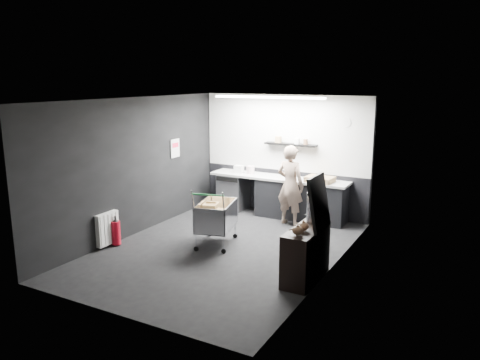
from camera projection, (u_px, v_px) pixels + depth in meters
The scene contains 22 objects.
floor at pixel (223, 249), 8.53m from camera, with size 5.50×5.50×0.00m, color black.
ceiling at pixel (222, 99), 7.95m from camera, with size 5.50×5.50×0.00m, color white.
wall_back at pixel (284, 155), 10.60m from camera, with size 5.50×5.50×0.00m, color black.
wall_front at pixel (112, 217), 5.88m from camera, with size 5.50×5.50×0.00m, color black.
wall_left at pixel (135, 167), 9.17m from camera, with size 5.50×5.50×0.00m, color black.
wall_right at pixel (333, 190), 7.31m from camera, with size 5.50×5.50×0.00m, color black.
kitchen_wall_panel at pixel (284, 133), 10.48m from camera, with size 3.95×0.02×1.70m, color silver.
dado_panel at pixel (283, 191), 10.77m from camera, with size 3.95×0.02×1.00m, color black.
floating_shelf at pixel (291, 144), 10.34m from camera, with size 1.20×0.22×0.04m, color black.
wall_clock at pixel (346, 122), 9.76m from camera, with size 0.20×0.20×0.03m, color silver.
poster at pixel (175, 148), 10.24m from camera, with size 0.02×0.30×0.40m, color silver.
poster_red_band at pixel (175, 145), 10.22m from camera, with size 0.01×0.22×0.10m, color red.
radiator at pixel (107, 229), 8.59m from camera, with size 0.10×0.50×0.60m, color silver.
ceiling_strip at pixel (268, 97), 9.55m from camera, with size 2.40×0.20×0.04m, color white.
prep_counter at pixel (283, 197), 10.45m from camera, with size 3.20×0.61×0.90m.
person at pixel (290, 185), 9.82m from camera, with size 0.62×0.41×1.70m, color beige.
shopping_cart at pixel (216, 217), 8.68m from camera, with size 0.83×1.14×1.10m.
sideboard at pixel (307, 246), 7.17m from camera, with size 0.47×1.10×1.65m.
fire_extinguisher at pixel (116, 232), 8.67m from camera, with size 0.17×0.17×0.55m.
cardboard_box at pixel (320, 179), 9.90m from camera, with size 0.56×0.43×0.11m, color #A28256.
pink_tub at pixel (250, 170), 10.72m from camera, with size 0.19×0.19×0.19m, color beige.
white_container at pixel (239, 169), 10.81m from camera, with size 0.20×0.16×0.18m, color silver.
Camera 1 is at (4.11, -6.94, 3.06)m, focal length 35.00 mm.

